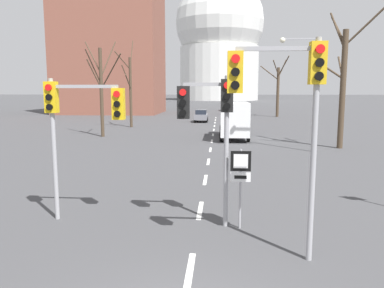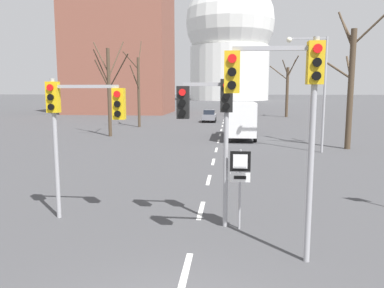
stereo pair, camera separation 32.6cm
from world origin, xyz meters
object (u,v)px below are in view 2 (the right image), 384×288
Objects in this scene: delivery_truck at (241,119)px; traffic_signal_near_right at (285,94)px; route_sign_post at (240,175)px; traffic_signal_near_left at (77,114)px; sedan_near_left at (209,116)px; sedan_mid_centre at (235,107)px; street_lamp_right at (317,81)px; traffic_signal_centre_tall at (211,114)px; sedan_near_right at (238,110)px.

traffic_signal_near_right is at bearing -89.11° from delivery_truck.
delivery_truck reaches higher than route_sign_post.
sedan_near_left is at bearing 87.10° from traffic_signal_near_left.
street_lamp_right is at bearing -84.94° from sedan_mid_centre.
traffic_signal_centre_tall is 15.86m from street_lamp_right.
sedan_near_left is (-8.41, 23.99, -3.92)m from street_lamp_right.
delivery_truck is at bearing -90.01° from sedan_mid_centre.
sedan_near_left is at bearing 109.32° from street_lamp_right.
sedan_mid_centre is at bearing 82.71° from sedan_near_left.
street_lamp_right is (4.34, 16.74, 0.72)m from traffic_signal_near_right.
traffic_signal_near_left is 1.86× the size of route_sign_post.
route_sign_post is 0.32× the size of street_lamp_right.
sedan_mid_centre reaches higher than sedan_near_right.
sedan_near_right is at bearing 90.00° from traffic_signal_near_right.
sedan_mid_centre is (0.59, 67.76, -0.85)m from route_sign_post.
sedan_near_right is at bearing -88.35° from sedan_mid_centre.
street_lamp_right is 1.97× the size of sedan_near_left.
traffic_signal_centre_tall reaches higher than sedan_near_left.
traffic_signal_centre_tall is 0.86× the size of traffic_signal_near_right.
sedan_near_right is 0.96× the size of sedan_mid_centre.
street_lamp_right is at bearing -55.68° from delivery_truck.
traffic_signal_near_left is 38.45m from sedan_near_left.
street_lamp_right is 1.67× the size of sedan_mid_centre.
sedan_near_left is 17.52m from delivery_truck.
sedan_near_right is at bearing 89.02° from route_sign_post.
sedan_near_right is at bearing 89.37° from delivery_truck.
delivery_truck is (-4.70, 6.89, -3.06)m from street_lamp_right.
traffic_signal_centre_tall is 2.91m from traffic_signal_near_right.
street_lamp_right reaches higher than route_sign_post.
traffic_signal_near_right reaches higher than sedan_near_left.
traffic_signal_centre_tall is 0.63× the size of delivery_truck.
sedan_near_right is at bearing 83.73° from traffic_signal_near_left.
sedan_near_right is (0.95, 55.22, -0.84)m from route_sign_post.
street_lamp_right is 1.05× the size of delivery_truck.
traffic_signal_centre_tall is 55.14m from sedan_near_right.
traffic_signal_near_left is 55.20m from sedan_near_right.
route_sign_post is 21.63m from delivery_truck.
traffic_signal_near_left is at bearing -94.80° from sedan_mid_centre.
sedan_mid_centre is at bearing 91.65° from sedan_near_right.
sedan_mid_centre is (-0.36, 12.54, -0.01)m from sedan_near_right.
delivery_truck is (-0.37, 23.63, -2.33)m from traffic_signal_near_right.
sedan_near_left is (1.94, 38.31, -2.57)m from traffic_signal_near_left.
sedan_near_right is (1.83, 55.04, -2.63)m from traffic_signal_centre_tall.
sedan_near_left is 29.28m from sedan_mid_centre.
route_sign_post is at bearing -91.53° from delivery_truck.
route_sign_post is 0.63× the size of sedan_near_left.
traffic_signal_near_left reaches higher than sedan_mid_centre.
traffic_signal_near_left is 0.59× the size of street_lamp_right.
traffic_signal_near_left is 1.03× the size of sedan_near_right.
traffic_signal_centre_tall is at bearing 129.84° from traffic_signal_near_right.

